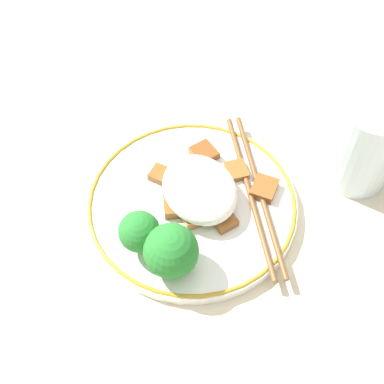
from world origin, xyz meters
The scene contains 14 objects.
ground_plane centered at (0.00, 0.00, 0.00)m, with size 3.00×3.00×0.00m, color beige.
plate centered at (0.00, 0.00, 0.01)m, with size 0.25×0.25×0.02m.
rice_mound centered at (0.00, -0.01, 0.03)m, with size 0.10×0.08×0.04m.
broccoli_back_left centered at (-0.03, 0.08, 0.05)m, with size 0.05×0.05×0.05m.
broccoli_back_center centered at (-0.06, 0.06, 0.05)m, with size 0.06×0.06×0.06m.
meat_near_front centered at (0.06, -0.04, 0.02)m, with size 0.03×0.03×0.01m.
meat_near_left centered at (-0.04, -0.02, 0.02)m, with size 0.03×0.03×0.01m.
meat_near_right centered at (0.01, -0.07, 0.02)m, with size 0.03×0.03×0.01m.
meat_near_back centered at (0.05, 0.02, 0.02)m, with size 0.04×0.04×0.01m.
meat_on_rice_edge centered at (-0.02, 0.01, 0.02)m, with size 0.03×0.02×0.01m.
meat_mid_left centered at (-0.02, -0.08, 0.02)m, with size 0.04×0.04×0.01m.
meat_mid_right centered at (0.00, 0.02, 0.02)m, with size 0.04×0.04×0.01m.
chopsticks centered at (-0.02, -0.07, 0.02)m, with size 0.23×0.09×0.01m.
drinking_glass centered at (-0.04, -0.20, 0.06)m, with size 0.08×0.08×0.12m.
Camera 1 is at (-0.31, 0.16, 0.53)m, focal length 50.00 mm.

